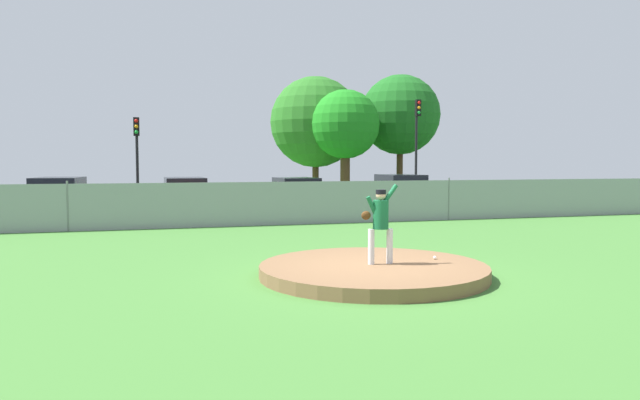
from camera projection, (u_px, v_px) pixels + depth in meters
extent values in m
plane|color=#427A33|center=(302.00, 239.00, 17.45)|extent=(80.00, 80.00, 0.00)
cube|color=#2B2B2D|center=(256.00, 214.00, 25.61)|extent=(44.00, 7.00, 0.01)
cylinder|color=brown|center=(373.00, 270.00, 11.69)|extent=(4.66, 4.66, 0.25)
cylinder|color=silver|center=(371.00, 247.00, 11.64)|extent=(0.13, 0.13, 0.72)
cylinder|color=silver|center=(390.00, 246.00, 11.74)|extent=(0.13, 0.13, 0.72)
cylinder|color=#145933|center=(381.00, 215.00, 11.65)|extent=(0.32, 0.32, 0.59)
cylinder|color=#145933|center=(389.00, 195.00, 11.67)|extent=(0.38, 0.10, 0.47)
cylinder|color=#145933|center=(372.00, 207.00, 11.59)|extent=(0.28, 0.10, 0.46)
ellipsoid|color=#4C2D14|center=(366.00, 215.00, 11.61)|extent=(0.20, 0.12, 0.18)
sphere|color=tan|center=(381.00, 195.00, 11.62)|extent=(0.20, 0.20, 0.20)
cylinder|color=black|center=(381.00, 192.00, 11.61)|extent=(0.21, 0.21, 0.09)
sphere|color=white|center=(435.00, 258.00, 12.26)|extent=(0.07, 0.07, 0.07)
cube|color=gray|center=(276.00, 204.00, 21.24)|extent=(35.75, 0.03, 1.62)
cylinder|color=slate|center=(68.00, 206.00, 19.28)|extent=(0.07, 0.07, 1.72)
cylinder|color=slate|center=(449.00, 199.00, 23.19)|extent=(0.07, 0.07, 1.72)
cube|color=#A81919|center=(185.00, 201.00, 24.52)|extent=(1.91, 4.70, 0.71)
cube|color=black|center=(185.00, 185.00, 24.47)|extent=(1.71, 2.61, 0.66)
cylinder|color=black|center=(183.00, 207.00, 25.91)|extent=(1.85, 0.69, 0.64)
cylinder|color=black|center=(188.00, 212.00, 23.17)|extent=(1.85, 0.69, 0.64)
cube|color=#161E4C|center=(59.00, 203.00, 23.22)|extent=(2.17, 4.64, 0.74)
cube|color=black|center=(59.00, 186.00, 23.17)|extent=(1.88, 2.60, 0.68)
cylinder|color=black|center=(67.00, 209.00, 24.61)|extent=(1.97, 0.77, 0.64)
cylinder|color=black|center=(51.00, 215.00, 21.88)|extent=(1.97, 0.77, 0.64)
cube|color=slate|center=(400.00, 197.00, 26.96)|extent=(1.95, 4.59, 0.78)
cube|color=black|center=(400.00, 182.00, 26.92)|extent=(1.76, 2.54, 0.67)
cylinder|color=black|center=(389.00, 203.00, 28.35)|extent=(1.93, 0.68, 0.64)
cylinder|color=black|center=(412.00, 207.00, 25.63)|extent=(1.93, 0.68, 0.64)
cube|color=#232328|center=(296.00, 198.00, 26.06)|extent=(2.04, 4.30, 0.75)
cube|color=black|center=(296.00, 184.00, 26.01)|extent=(1.81, 2.40, 0.57)
cylinder|color=black|center=(289.00, 205.00, 27.32)|extent=(1.94, 0.73, 0.64)
cylinder|color=black|center=(305.00, 209.00, 24.84)|extent=(1.94, 0.73, 0.64)
cone|color=orange|center=(479.00, 209.00, 25.42)|extent=(0.32, 0.32, 0.55)
cube|color=black|center=(479.00, 214.00, 25.44)|extent=(0.40, 0.40, 0.03)
cylinder|color=black|center=(137.00, 164.00, 28.26)|extent=(0.14, 0.14, 4.54)
cube|color=black|center=(136.00, 127.00, 27.97)|extent=(0.28, 0.24, 0.90)
sphere|color=red|center=(136.00, 121.00, 27.83)|extent=(0.18, 0.18, 0.18)
sphere|color=orange|center=(136.00, 126.00, 27.85)|extent=(0.18, 0.18, 0.18)
sphere|color=green|center=(136.00, 132.00, 27.87)|extent=(0.18, 0.18, 0.18)
cylinder|color=black|center=(416.00, 152.00, 31.91)|extent=(0.14, 0.14, 5.80)
cube|color=black|center=(418.00, 108.00, 31.58)|extent=(0.28, 0.24, 0.90)
sphere|color=red|center=(419.00, 103.00, 31.45)|extent=(0.18, 0.18, 0.18)
sphere|color=orange|center=(419.00, 108.00, 31.46)|extent=(0.18, 0.18, 0.18)
sphere|color=green|center=(419.00, 113.00, 31.48)|extent=(0.18, 0.18, 0.18)
cylinder|color=#4C331E|center=(316.00, 177.00, 36.30)|extent=(0.41, 0.41, 2.88)
sphere|color=#296F21|center=(316.00, 122.00, 36.08)|extent=(5.72, 5.72, 5.72)
cylinder|color=#4C331E|center=(345.00, 175.00, 34.02)|extent=(0.57, 0.57, 3.17)
sphere|color=#1D821C|center=(345.00, 124.00, 33.82)|extent=(4.09, 4.09, 4.09)
cylinder|color=#4C331E|center=(400.00, 171.00, 36.69)|extent=(0.40, 0.40, 3.60)
sphere|color=#1B601D|center=(400.00, 115.00, 36.45)|extent=(5.08, 5.08, 5.08)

